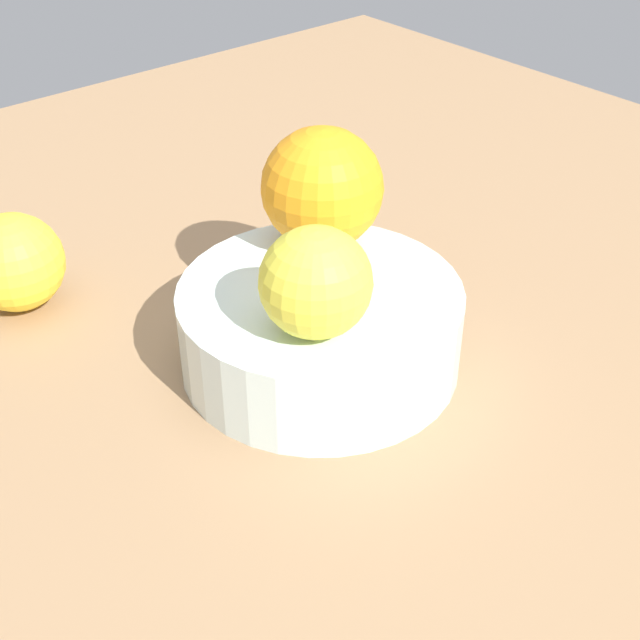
% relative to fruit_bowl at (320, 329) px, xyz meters
% --- Properties ---
extents(ground_plane, '(1.10, 1.10, 0.02)m').
position_rel_fruit_bowl_xyz_m(ground_plane, '(0.00, 0.00, -0.04)').
color(ground_plane, '#997551').
extents(fruit_bowl, '(0.18, 0.18, 0.06)m').
position_rel_fruit_bowl_xyz_m(fruit_bowl, '(0.00, 0.00, 0.00)').
color(fruit_bowl, silver).
rests_on(fruit_bowl, ground_plane).
extents(orange_in_bowl_0, '(0.08, 0.08, 0.08)m').
position_rel_fruit_bowl_xyz_m(orange_in_bowl_0, '(0.04, 0.04, 0.07)').
color(orange_in_bowl_0, orange).
rests_on(orange_in_bowl_0, fruit_bowl).
extents(orange_in_bowl_1, '(0.06, 0.06, 0.06)m').
position_rel_fruit_bowl_xyz_m(orange_in_bowl_1, '(-0.03, -0.03, 0.06)').
color(orange_in_bowl_1, yellow).
rests_on(orange_in_bowl_1, fruit_bowl).
extents(orange_loose_0, '(0.07, 0.07, 0.07)m').
position_rel_fruit_bowl_xyz_m(orange_loose_0, '(-0.12, 0.19, 0.01)').
color(orange_loose_0, yellow).
rests_on(orange_loose_0, ground_plane).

